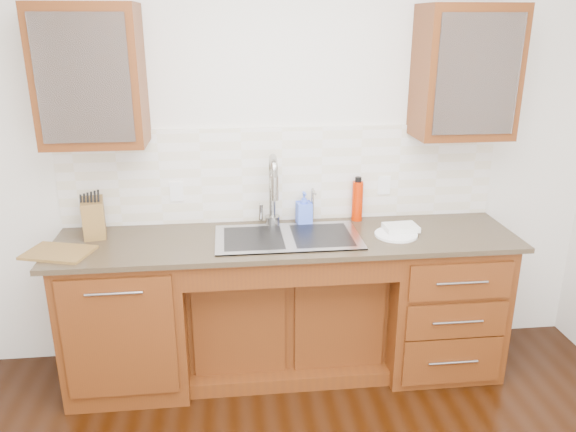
{
  "coord_description": "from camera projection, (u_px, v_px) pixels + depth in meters",
  "views": [
    {
      "loc": [
        -0.33,
        -1.61,
        2.11
      ],
      "look_at": [
        0.0,
        1.4,
        1.05
      ],
      "focal_mm": 35.0,
      "sensor_mm": 36.0,
      "label": 1
    }
  ],
  "objects": [
    {
      "name": "wall_back",
      "position": [
        281.0,
        150.0,
        3.49
      ],
      "size": [
        4.0,
        0.1,
        2.7
      ],
      "primitive_type": "cube",
      "color": "silver",
      "rests_on": "ground"
    },
    {
      "name": "base_cabinet_left",
      "position": [
        129.0,
        316.0,
        3.35
      ],
      "size": [
        0.7,
        0.62,
        0.88
      ],
      "primitive_type": "cube",
      "color": "#593014",
      "rests_on": "ground"
    },
    {
      "name": "base_cabinet_center",
      "position": [
        286.0,
        313.0,
        3.56
      ],
      "size": [
        1.2,
        0.44,
        0.7
      ],
      "primitive_type": "cube",
      "color": "#593014",
      "rests_on": "ground"
    },
    {
      "name": "base_cabinet_right",
      "position": [
        436.0,
        299.0,
        3.55
      ],
      "size": [
        0.7,
        0.62,
        0.88
      ],
      "primitive_type": "cube",
      "color": "#593014",
      "rests_on": "ground"
    },
    {
      "name": "countertop",
      "position": [
        288.0,
        240.0,
        3.29
      ],
      "size": [
        2.7,
        0.65,
        0.03
      ],
      "primitive_type": "cube",
      "color": "#84705B",
      "rests_on": "base_cabinet_left"
    },
    {
      "name": "backsplash",
      "position": [
        282.0,
        175.0,
        3.48
      ],
      "size": [
        2.7,
        0.02,
        0.59
      ],
      "primitive_type": "cube",
      "color": "beige",
      "rests_on": "wall_back"
    },
    {
      "name": "sink",
      "position": [
        288.0,
        252.0,
        3.29
      ],
      "size": [
        0.84,
        0.46,
        0.19
      ],
      "primitive_type": "cube",
      "color": "#9E9EA5",
      "rests_on": "countertop"
    },
    {
      "name": "faucet",
      "position": [
        272.0,
        194.0,
        3.41
      ],
      "size": [
        0.04,
        0.04,
        0.4
      ],
      "primitive_type": "cylinder",
      "color": "#999993",
      "rests_on": "countertop"
    },
    {
      "name": "filter_tap",
      "position": [
        312.0,
        205.0,
        3.47
      ],
      "size": [
        0.02,
        0.02,
        0.24
      ],
      "primitive_type": "cylinder",
      "color": "#999993",
      "rests_on": "countertop"
    },
    {
      "name": "upper_cabinet_left",
      "position": [
        91.0,
        76.0,
        3.02
      ],
      "size": [
        0.55,
        0.34,
        0.75
      ],
      "primitive_type": "cube",
      "color": "#593014",
      "rests_on": "wall_back"
    },
    {
      "name": "upper_cabinet_right",
      "position": [
        465.0,
        73.0,
        3.23
      ],
      "size": [
        0.55,
        0.34,
        0.75
      ],
      "primitive_type": "cube",
      "color": "#593014",
      "rests_on": "wall_back"
    },
    {
      "name": "outlet_left",
      "position": [
        177.0,
        192.0,
        3.43
      ],
      "size": [
        0.08,
        0.01,
        0.12
      ],
      "primitive_type": "cube",
      "color": "white",
      "rests_on": "backsplash"
    },
    {
      "name": "outlet_right",
      "position": [
        384.0,
        185.0,
        3.56
      ],
      "size": [
        0.08,
        0.01,
        0.12
      ],
      "primitive_type": "cube",
      "color": "white",
      "rests_on": "backsplash"
    },
    {
      "name": "soap_bottle",
      "position": [
        304.0,
        208.0,
        3.47
      ],
      "size": [
        0.1,
        0.1,
        0.2
      ],
      "primitive_type": "imported",
      "rotation": [
        0.0,
        0.0,
        0.09
      ],
      "color": "#486AED",
      "rests_on": "countertop"
    },
    {
      "name": "water_bottle",
      "position": [
        357.0,
        201.0,
        3.52
      ],
      "size": [
        0.09,
        0.09,
        0.25
      ],
      "primitive_type": "cylinder",
      "rotation": [
        0.0,
        0.0,
        -0.4
      ],
      "color": "#BA2100",
      "rests_on": "countertop"
    },
    {
      "name": "plate",
      "position": [
        396.0,
        235.0,
        3.3
      ],
      "size": [
        0.3,
        0.3,
        0.01
      ],
      "primitive_type": "cylinder",
      "rotation": [
        0.0,
        0.0,
        -0.22
      ],
      "color": "white",
      "rests_on": "countertop"
    },
    {
      "name": "dish_towel",
      "position": [
        401.0,
        228.0,
        3.35
      ],
      "size": [
        0.2,
        0.15,
        0.03
      ],
      "primitive_type": "cube",
      "rotation": [
        0.0,
        0.0,
        0.06
      ],
      "color": "white",
      "rests_on": "plate"
    },
    {
      "name": "knife_block",
      "position": [
        94.0,
        218.0,
        3.27
      ],
      "size": [
        0.16,
        0.22,
        0.22
      ],
      "primitive_type": "cube",
      "rotation": [
        0.0,
        0.0,
        0.19
      ],
      "color": "#966D44",
      "rests_on": "countertop"
    },
    {
      "name": "cutting_board",
      "position": [
        58.0,
        253.0,
        3.04
      ],
      "size": [
        0.4,
        0.33,
        0.02
      ],
      "primitive_type": "cube",
      "rotation": [
        0.0,
        0.0,
        -0.3
      ],
      "color": "#9B6536",
      "rests_on": "countertop"
    },
    {
      "name": "cup_left_a",
      "position": [
        68.0,
        87.0,
        3.02
      ],
      "size": [
        0.15,
        0.15,
        0.09
      ],
      "primitive_type": "imported",
      "rotation": [
        0.0,
        0.0,
        0.42
      ],
      "color": "silver",
      "rests_on": "upper_cabinet_left"
    },
    {
      "name": "cup_left_b",
      "position": [
        113.0,
        85.0,
        3.04
      ],
      "size": [
        0.14,
        0.14,
        0.1
      ],
      "primitive_type": "imported",
      "rotation": [
        0.0,
        0.0,
        0.35
      ],
      "color": "white",
      "rests_on": "upper_cabinet_left"
    },
    {
      "name": "cup_right_a",
      "position": [
        439.0,
        82.0,
        3.24
      ],
      "size": [
        0.15,
        0.15,
        0.1
      ],
      "primitive_type": "imported",
      "rotation": [
        0.0,
        0.0,
        0.23
      ],
      "color": "white",
      "rests_on": "upper_cabinet_right"
    },
    {
      "name": "cup_right_b",
      "position": [
        472.0,
        81.0,
        3.26
      ],
      "size": [
        0.12,
        0.12,
        0.1
      ],
      "primitive_type": "imported",
      "rotation": [
        0.0,
        0.0,
        0.14
      ],
      "color": "white",
      "rests_on": "upper_cabinet_right"
    }
  ]
}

